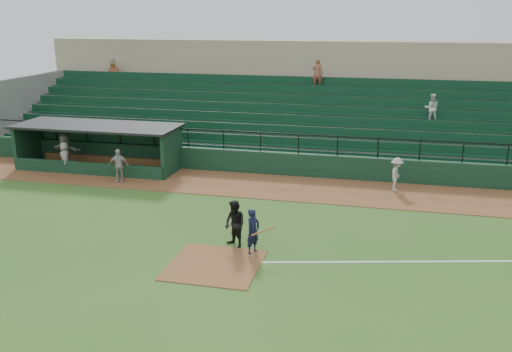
# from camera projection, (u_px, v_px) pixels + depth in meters

# --- Properties ---
(ground) EXTENTS (90.00, 90.00, 0.00)m
(ground) POSITION_uv_depth(u_px,v_px,m) (223.00, 253.00, 19.21)
(ground) COLOR #2E541B
(ground) RESTS_ON ground
(warning_track) EXTENTS (40.00, 4.00, 0.03)m
(warning_track) POSITION_uv_depth(u_px,v_px,m) (270.00, 186.00, 26.67)
(warning_track) COLOR brown
(warning_track) RESTS_ON ground
(home_plate_dirt) EXTENTS (3.00, 3.00, 0.03)m
(home_plate_dirt) POSITION_uv_depth(u_px,v_px,m) (215.00, 265.00, 18.27)
(home_plate_dirt) COLOR brown
(home_plate_dirt) RESTS_ON ground
(foul_line) EXTENTS (17.49, 4.44, 0.01)m
(foul_line) POSITION_uv_depth(u_px,v_px,m) (459.00, 261.00, 18.55)
(foul_line) COLOR white
(foul_line) RESTS_ON ground
(stadium_structure) EXTENTS (38.00, 13.08, 6.40)m
(stadium_structure) POSITION_uv_depth(u_px,v_px,m) (299.00, 112.00, 33.92)
(stadium_structure) COLOR #10321E
(stadium_structure) RESTS_ON ground
(dugout) EXTENTS (8.90, 3.20, 2.42)m
(dugout) POSITION_uv_depth(u_px,v_px,m) (102.00, 143.00, 29.93)
(dugout) COLOR #10321E
(dugout) RESTS_ON ground
(batter_at_plate) EXTENTS (1.10, 0.72, 1.63)m
(batter_at_plate) POSITION_uv_depth(u_px,v_px,m) (253.00, 231.00, 18.99)
(batter_at_plate) COLOR black
(batter_at_plate) RESTS_ON ground
(umpire) EXTENTS (1.06, 1.02, 1.73)m
(umpire) POSITION_uv_depth(u_px,v_px,m) (235.00, 224.00, 19.51)
(umpire) COLOR black
(umpire) RESTS_ON ground
(runner) EXTENTS (0.75, 1.12, 1.61)m
(runner) POSITION_uv_depth(u_px,v_px,m) (397.00, 174.00, 25.75)
(runner) COLOR #ACA6A1
(runner) RESTS_ON warning_track
(dugout_player_a) EXTENTS (1.05, 0.64, 1.68)m
(dugout_player_a) POSITION_uv_depth(u_px,v_px,m) (118.00, 165.00, 27.15)
(dugout_player_a) COLOR #ABA5A0
(dugout_player_a) RESTS_ON warning_track
(dugout_player_b) EXTENTS (0.92, 0.93, 1.62)m
(dugout_player_b) POSITION_uv_depth(u_px,v_px,m) (65.00, 157.00, 28.90)
(dugout_player_b) COLOR #9D9893
(dugout_player_b) RESTS_ON warning_track
(dugout_player_c) EXTENTS (1.86, 0.87, 1.93)m
(dugout_player_c) POSITION_uv_depth(u_px,v_px,m) (65.00, 151.00, 29.62)
(dugout_player_c) COLOR gray
(dugout_player_c) RESTS_ON warning_track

